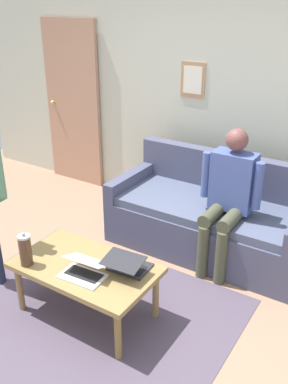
# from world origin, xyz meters

# --- Properties ---
(ground_plane) EXTENTS (7.68, 7.68, 0.00)m
(ground_plane) POSITION_xyz_m (0.00, 0.00, 0.00)
(ground_plane) COLOR #997158
(area_rug) EXTENTS (2.21, 1.94, 0.01)m
(area_rug) POSITION_xyz_m (0.14, 0.01, 0.00)
(area_rug) COLOR #4F4454
(area_rug) RESTS_ON ground_plane
(back_wall) EXTENTS (7.04, 0.11, 2.70)m
(back_wall) POSITION_xyz_m (-0.00, -2.20, 1.35)
(back_wall) COLOR beige
(back_wall) RESTS_ON ground_plane
(interior_door) EXTENTS (0.82, 0.09, 2.05)m
(interior_door) POSITION_xyz_m (1.97, -2.11, 1.02)
(interior_door) COLOR tan
(interior_door) RESTS_ON ground_plane
(couch) EXTENTS (1.87, 0.88, 0.88)m
(couch) POSITION_xyz_m (-0.24, -1.51, 0.31)
(couch) COLOR #484961
(couch) RESTS_ON ground_plane
(coffee_table) EXTENTS (1.07, 0.62, 0.45)m
(coffee_table) POSITION_xyz_m (0.14, -0.09, 0.40)
(coffee_table) COLOR olive
(coffee_table) RESTS_ON ground_plane
(laptop_left) EXTENTS (0.34, 0.28, 0.14)m
(laptop_left) POSITION_xyz_m (0.06, 0.01, 0.49)
(laptop_left) COLOR silver
(laptop_left) RESTS_ON coffee_table
(laptop_center) EXTENTS (0.32, 0.34, 0.13)m
(laptop_center) POSITION_xyz_m (-0.17, -0.21, 0.49)
(laptop_center) COLOR #28282D
(laptop_center) RESTS_ON coffee_table
(french_press) EXTENTS (0.11, 0.09, 0.28)m
(french_press) POSITION_xyz_m (0.51, 0.13, 0.57)
(french_press) COLOR #4C3323
(french_press) RESTS_ON coffee_table
(person_seated) EXTENTS (0.55, 0.51, 1.28)m
(person_seated) POSITION_xyz_m (-0.49, -1.29, 0.73)
(person_seated) COLOR #474935
(person_seated) RESTS_ON ground_plane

